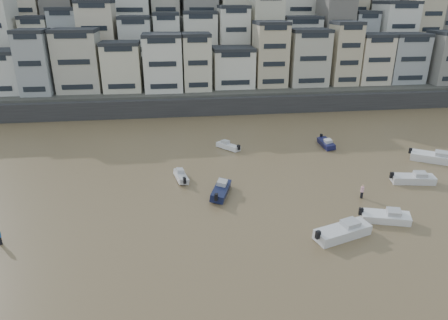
{
  "coord_description": "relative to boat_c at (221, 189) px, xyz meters",
  "views": [
    {
      "loc": [
        -1.93,
        -14.51,
        22.29
      ],
      "look_at": [
        3.86,
        30.0,
        4.0
      ],
      "focal_mm": 32.0,
      "sensor_mm": 36.0,
      "label": 1
    }
  ],
  "objects": [
    {
      "name": "harbor_wall",
      "position": [
        6.69,
        36.35,
        0.99
      ],
      "size": [
        140.0,
        3.0,
        3.5
      ],
      "primitive_type": "cube",
      "color": "#38383A",
      "rests_on": "ground"
    },
    {
      "name": "hillside",
      "position": [
        11.43,
        76.19,
        12.25
      ],
      "size": [
        141.04,
        66.0,
        50.0
      ],
      "color": "#4C4C47",
      "rests_on": "ground"
    },
    {
      "name": "boat_c",
      "position": [
        0.0,
        0.0,
        0.0
      ],
      "size": [
        3.53,
        5.88,
        1.52
      ],
      "primitive_type": null,
      "rotation": [
        0.0,
        0.0,
        1.24
      ],
      "color": "#13193C",
      "rests_on": "ground"
    },
    {
      "name": "boat_a",
      "position": [
        10.93,
        -10.81,
        0.13
      ],
      "size": [
        6.89,
        4.07,
        1.79
      ],
      "primitive_type": null,
      "rotation": [
        0.0,
        0.0,
        0.32
      ],
      "color": "silver",
      "rests_on": "ground"
    },
    {
      "name": "boat_i",
      "position": [
        18.92,
        14.75,
        -0.08
      ],
      "size": [
        1.64,
        5.0,
        1.36
      ],
      "primitive_type": null,
      "rotation": [
        0.0,
        0.0,
        -1.57
      ],
      "color": "#141640",
      "rests_on": "ground"
    },
    {
      "name": "boat_b",
      "position": [
        16.67,
        -8.58,
        -0.02
      ],
      "size": [
        5.75,
        3.29,
        1.49
      ],
      "primitive_type": null,
      "rotation": [
        0.0,
        0.0,
        -0.29
      ],
      "color": "white",
      "rests_on": "ground"
    },
    {
      "name": "boat_g",
      "position": [
        32.15,
        6.5,
        0.17
      ],
      "size": [
        6.94,
        5.58,
        1.86
      ],
      "primitive_type": null,
      "rotation": [
        0.0,
        0.0,
        -0.57
      ],
      "color": "silver",
      "rests_on": "ground"
    },
    {
      "name": "boat_d",
      "position": [
        25.09,
        0.14,
        0.04
      ],
      "size": [
        6.12,
        2.94,
        1.6
      ],
      "primitive_type": null,
      "rotation": [
        0.0,
        0.0,
        -0.18
      ],
      "color": "silver",
      "rests_on": "ground"
    },
    {
      "name": "boat_h",
      "position": [
        3.1,
        15.68,
        -0.14
      ],
      "size": [
        4.07,
        4.41,
        1.24
      ],
      "primitive_type": null,
      "rotation": [
        0.0,
        0.0,
        2.28
      ],
      "color": "white",
      "rests_on": "ground"
    },
    {
      "name": "boat_f",
      "position": [
        -4.68,
        5.01,
        -0.17
      ],
      "size": [
        2.19,
        4.49,
        1.17
      ],
      "primitive_type": null,
      "rotation": [
        0.0,
        0.0,
        1.76
      ],
      "color": "silver",
      "rests_on": "ground"
    },
    {
      "name": "person_pink",
      "position": [
        16.63,
        -3.0,
        0.11
      ],
      "size": [
        0.44,
        0.44,
        1.74
      ],
      "primitive_type": null,
      "color": "#F1AAC2",
      "rests_on": "ground"
    }
  ]
}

